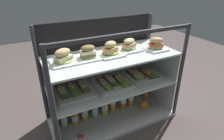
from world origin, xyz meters
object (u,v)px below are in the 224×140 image
juice_bottle_front_middle (94,107)px  juice_bottle_tucked_behind (131,97)px  orange_fruit_beside_bottles (144,104)px  plated_roll_sandwich_mid_right (63,58)px  plated_roll_sandwich_left_of_center (156,45)px  kitchen_scissors (80,138)px  open_sandwich_tray_far_left (112,82)px  juice_bottle_back_left (112,101)px  plated_roll_sandwich_near_left_corner (129,46)px  open_sandwich_tray_right_of_center (142,74)px  juice_bottle_near_post (64,117)px  plated_roll_sandwich_near_right_corner (88,54)px  juice_bottle_back_center (105,106)px  plated_roll_sandwich_right_of_center (111,50)px  open_sandwich_tray_far_right (74,90)px  juice_bottle_front_second (123,100)px  juice_bottle_front_fourth (84,111)px  juice_bottle_back_right (75,116)px  orange_fruit_near_left_post (146,95)px

juice_bottle_front_middle → juice_bottle_tucked_behind: bearing=-2.9°
orange_fruit_beside_bottles → plated_roll_sandwich_mid_right: bearing=174.4°
plated_roll_sandwich_left_of_center → kitchen_scissors: 1.05m
open_sandwich_tray_far_left → juice_bottle_back_left: open_sandwich_tray_far_left is taller
juice_bottle_tucked_behind → kitchen_scissors: (-0.64, -0.21, -0.10)m
plated_roll_sandwich_near_left_corner → open_sandwich_tray_right_of_center: (0.14, -0.02, -0.30)m
open_sandwich_tray_right_of_center → juice_bottle_near_post: size_ratio=1.46×
plated_roll_sandwich_near_right_corner → juice_bottle_back_center: 0.61m
plated_roll_sandwich_mid_right → plated_roll_sandwich_right_of_center: size_ratio=0.99×
plated_roll_sandwich_near_right_corner → open_sandwich_tray_right_of_center: plated_roll_sandwich_near_right_corner is taller
plated_roll_sandwich_right_of_center → open_sandwich_tray_right_of_center: 0.46m
open_sandwich_tray_far_right → juice_bottle_front_second: bearing=3.6°
plated_roll_sandwich_left_of_center → juice_bottle_tucked_behind: bearing=142.1°
juice_bottle_tucked_behind → juice_bottle_near_post: bearing=179.0°
plated_roll_sandwich_right_of_center → juice_bottle_front_middle: bearing=151.2°
open_sandwich_tray_far_right → plated_roll_sandwich_near_left_corner: bearing=1.1°
juice_bottle_front_fourth → juice_bottle_back_left: bearing=-0.2°
juice_bottle_front_second → open_sandwich_tray_right_of_center: bearing=-14.3°
juice_bottle_front_middle → plated_roll_sandwich_right_of_center: bearing=-28.8°
juice_bottle_front_fourth → juice_bottle_back_center: bearing=-5.2°
plated_roll_sandwich_mid_right → open_sandwich_tray_far_right: size_ratio=0.64×
plated_roll_sandwich_left_of_center → juice_bottle_tucked_behind: 0.61m
plated_roll_sandwich_near_left_corner → juice_bottle_back_left: bearing=167.4°
juice_bottle_back_right → orange_fruit_near_left_post: 0.83m
orange_fruit_beside_bottles → plated_roll_sandwich_right_of_center: bearing=171.6°
open_sandwich_tray_far_right → plated_roll_sandwich_left_of_center: bearing=-6.6°
orange_fruit_near_left_post → open_sandwich_tray_right_of_center: bearing=-149.4°
plated_roll_sandwich_near_right_corner → juice_bottle_near_post: bearing=168.5°
open_sandwich_tray_far_right → juice_bottle_tucked_behind: 0.66m
plated_roll_sandwich_near_left_corner → juice_bottle_front_fourth: size_ratio=0.85×
plated_roll_sandwich_mid_right → juice_bottle_front_fourth: (0.15, 0.05, -0.59)m
orange_fruit_beside_bottles → juice_bottle_tucked_behind: bearing=131.3°
juice_bottle_back_center → juice_bottle_tucked_behind: 0.31m
juice_bottle_front_fourth → plated_roll_sandwich_near_left_corner: bearing=-4.4°
open_sandwich_tray_right_of_center → orange_fruit_near_left_post: 0.37m
plated_roll_sandwich_near_left_corner → orange_fruit_beside_bottles: (0.16, -0.09, -0.63)m
orange_fruit_near_left_post → plated_roll_sandwich_mid_right: bearing=-175.4°
open_sandwich_tray_right_of_center → juice_bottle_tucked_behind: open_sandwich_tray_right_of_center is taller
open_sandwich_tray_far_right → juice_bottle_front_second: open_sandwich_tray_far_right is taller
open_sandwich_tray_far_right → open_sandwich_tray_right_of_center: (0.68, -0.01, -0.00)m
juice_bottle_back_center → kitchen_scissors: size_ratio=1.34×
juice_bottle_front_middle → juice_bottle_back_center: (0.10, -0.03, -0.01)m
plated_roll_sandwich_mid_right → plated_roll_sandwich_left_of_center: same height
plated_roll_sandwich_near_right_corner → juice_bottle_back_center: size_ratio=0.92×
plated_roll_sandwich_near_left_corner → juice_bottle_back_right: size_ratio=0.96×
plated_roll_sandwich_right_of_center → juice_bottle_front_second: (0.17, 0.05, -0.59)m
juice_bottle_front_middle → juice_bottle_back_left: 0.19m
juice_bottle_tucked_behind → orange_fruit_beside_bottles: juice_bottle_tucked_behind is taller
open_sandwich_tray_right_of_center → juice_bottle_back_center: open_sandwich_tray_right_of_center is taller
plated_roll_sandwich_right_of_center → juice_bottle_back_right: plated_roll_sandwich_right_of_center is taller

